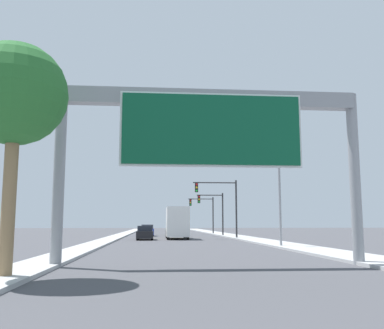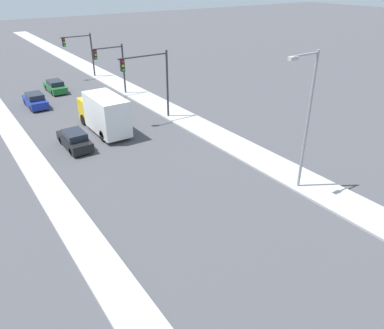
% 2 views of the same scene
% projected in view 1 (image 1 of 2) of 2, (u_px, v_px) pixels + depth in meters
% --- Properties ---
extents(sidewalk_right, '(3.00, 120.00, 0.15)m').
position_uv_depth(sidewalk_right, '(228.00, 235.00, 60.10)').
color(sidewalk_right, '#ACACAC').
rests_on(sidewalk_right, ground).
extents(median_strip_left, '(2.00, 120.00, 0.15)m').
position_uv_depth(median_strip_left, '(120.00, 235.00, 58.85)').
color(median_strip_left, '#ACACAC').
rests_on(median_strip_left, ground).
extents(sign_gantry, '(13.38, 0.73, 7.62)m').
position_uv_depth(sign_gantry, '(211.00, 129.00, 18.64)').
color(sign_gantry, gray).
rests_on(sign_gantry, ground).
extents(car_mid_right, '(1.73, 4.40, 1.45)m').
position_uv_depth(car_mid_right, '(172.00, 230.00, 63.01)').
color(car_mid_right, '#1E662D').
rests_on(car_mid_right, ground).
extents(car_far_right, '(1.73, 4.38, 1.49)m').
position_uv_depth(car_far_right, '(145.00, 233.00, 45.47)').
color(car_far_right, black).
rests_on(car_far_right, ground).
extents(car_far_left, '(1.77, 4.30, 1.55)m').
position_uv_depth(car_far_left, '(147.00, 231.00, 58.16)').
color(car_far_left, navy).
rests_on(car_far_left, ground).
extents(truck_box_primary, '(2.39, 7.27, 3.51)m').
position_uv_depth(truck_box_primary, '(177.00, 223.00, 47.81)').
color(truck_box_primary, yellow).
rests_on(truck_box_primary, ground).
extents(traffic_light_near_intersection, '(5.05, 0.32, 6.64)m').
position_uv_depth(traffic_light_near_intersection, '(223.00, 199.00, 48.63)').
color(traffic_light_near_intersection, '#2D2D30').
rests_on(traffic_light_near_intersection, ground).
extents(traffic_light_mid_block, '(3.66, 0.32, 5.86)m').
position_uv_depth(traffic_light_mid_block, '(214.00, 207.00, 58.46)').
color(traffic_light_mid_block, '#2D2D30').
rests_on(traffic_light_mid_block, ground).
extents(traffic_light_far_intersection, '(4.06, 0.32, 5.88)m').
position_uv_depth(traffic_light_far_intersection, '(205.00, 209.00, 68.33)').
color(traffic_light_far_intersection, '#2D2D30').
rests_on(traffic_light_far_intersection, ground).
extents(palm_tree_foreground, '(3.47, 3.47, 7.84)m').
position_uv_depth(palm_tree_foreground, '(15.00, 96.00, 14.32)').
color(palm_tree_foreground, '#8C704C').
rests_on(palm_tree_foreground, ground).
extents(street_lamp_right, '(2.43, 0.28, 9.17)m').
position_uv_depth(street_lamp_right, '(276.00, 175.00, 32.12)').
color(street_lamp_right, gray).
rests_on(street_lamp_right, ground).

